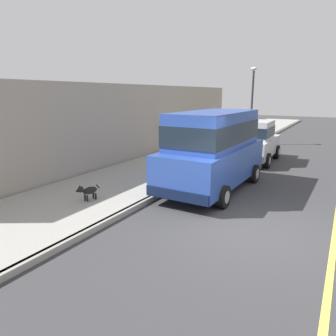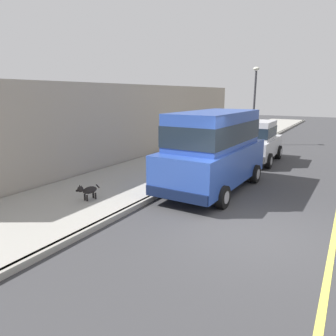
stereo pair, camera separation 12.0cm
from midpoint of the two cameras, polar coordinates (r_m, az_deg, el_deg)
ground_plane at (r=7.64m, az=15.06°, el=-10.85°), size 80.00×80.00×0.00m
curb at (r=8.86m, az=-5.43°, el=-6.50°), size 0.16×64.00×0.14m
sidewalk at (r=9.96m, az=-13.98°, el=-4.60°), size 3.60×64.00×0.14m
lane_centre_line at (r=7.46m, az=27.30°, el=-12.51°), size 0.12×57.60×0.01m
car_blue_van at (r=10.20m, az=7.90°, el=3.76°), size 2.21×4.94×2.52m
car_silver_hatchback at (r=14.94m, az=14.95°, el=4.83°), size 2.03×3.84×1.88m
dog_black at (r=9.10m, az=-14.63°, el=-3.97°), size 0.31×0.74×0.49m
street_lamp at (r=19.76m, az=14.81°, el=12.44°), size 0.36×0.36×4.42m
building_facade at (r=15.67m, az=-4.37°, el=8.40°), size 0.50×20.00×3.46m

